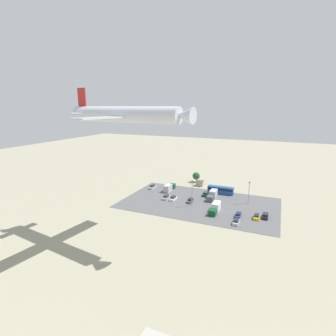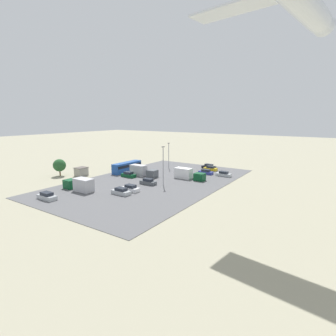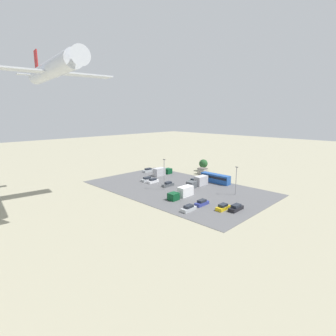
{
  "view_description": "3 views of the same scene",
  "coord_description": "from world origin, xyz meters",
  "px_view_note": "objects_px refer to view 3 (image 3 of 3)",
  "views": [
    {
      "loc": [
        -27.09,
        103.65,
        36.9
      ],
      "look_at": [
        6.18,
        26.44,
        17.09
      ],
      "focal_mm": 28.0,
      "sensor_mm": 36.0,
      "label": 1
    },
    {
      "loc": [
        55.15,
        51.43,
        17.34
      ],
      "look_at": [
        -3.11,
        12.46,
        3.54
      ],
      "focal_mm": 28.0,
      "sensor_mm": 36.0,
      "label": 2
    },
    {
      "loc": [
        -56.49,
        71.51,
        24.06
      ],
      "look_at": [
        1.67,
        12.35,
        6.88
      ],
      "focal_mm": 28.0,
      "sensor_mm": 36.0,
      "label": 3
    }
  ],
  "objects_px": {
    "parked_car_5": "(223,207)",
    "parked_truck_0": "(182,193)",
    "bus": "(215,178)",
    "airplane": "(53,69)",
    "shed_building": "(202,171)",
    "parked_car_7": "(153,181)",
    "parked_car_1": "(147,179)",
    "parked_truck_2": "(198,182)",
    "parked_car_8": "(194,181)",
    "parked_truck_1": "(162,172)",
    "parked_car_0": "(236,208)",
    "parked_car_4": "(189,208)",
    "parked_car_3": "(168,184)",
    "parked_car_6": "(148,170)",
    "parked_car_2": "(202,203)"
  },
  "relations": [
    {
      "from": "parked_truck_2",
      "to": "airplane",
      "type": "bearing_deg",
      "value": 70.36
    },
    {
      "from": "parked_car_3",
      "to": "parked_car_8",
      "type": "xyz_separation_m",
      "value": [
        -3.43,
        -9.89,
        0.02
      ]
    },
    {
      "from": "parked_truck_1",
      "to": "airplane",
      "type": "height_order",
      "value": "airplane"
    },
    {
      "from": "parked_truck_2",
      "to": "parked_car_5",
      "type": "bearing_deg",
      "value": 143.87
    },
    {
      "from": "shed_building",
      "to": "bus",
      "type": "xyz_separation_m",
      "value": [
        -11.55,
        7.67,
        0.46
      ]
    },
    {
      "from": "parked_car_0",
      "to": "parked_truck_1",
      "type": "height_order",
      "value": "parked_truck_1"
    },
    {
      "from": "shed_building",
      "to": "parked_car_1",
      "type": "bearing_deg",
      "value": 72.25
    },
    {
      "from": "parked_car_0",
      "to": "parked_car_7",
      "type": "bearing_deg",
      "value": 174.16
    },
    {
      "from": "parked_truck_1",
      "to": "parked_car_2",
      "type": "bearing_deg",
      "value": -27.26
    },
    {
      "from": "parked_car_2",
      "to": "parked_car_7",
      "type": "distance_m",
      "value": 27.57
    },
    {
      "from": "parked_truck_0",
      "to": "parked_car_3",
      "type": "bearing_deg",
      "value": -25.93
    },
    {
      "from": "parked_car_4",
      "to": "parked_car_7",
      "type": "relative_size",
      "value": 0.99
    },
    {
      "from": "parked_car_5",
      "to": "parked_car_6",
      "type": "height_order",
      "value": "parked_car_6"
    },
    {
      "from": "bus",
      "to": "parked_car_0",
      "type": "xyz_separation_m",
      "value": [
        -19.47,
        19.24,
        -1.02
      ]
    },
    {
      "from": "parked_car_5",
      "to": "parked_truck_0",
      "type": "distance_m",
      "value": 14.32
    },
    {
      "from": "shed_building",
      "to": "parked_car_4",
      "type": "bearing_deg",
      "value": 122.49
    },
    {
      "from": "parked_car_1",
      "to": "parked_car_4",
      "type": "height_order",
      "value": "parked_car_1"
    },
    {
      "from": "shed_building",
      "to": "parked_car_7",
      "type": "xyz_separation_m",
      "value": [
        4.31,
        23.3,
        -0.57
      ]
    },
    {
      "from": "parked_car_7",
      "to": "parked_truck_2",
      "type": "relative_size",
      "value": 0.49
    },
    {
      "from": "parked_car_6",
      "to": "parked_car_7",
      "type": "height_order",
      "value": "parked_car_6"
    },
    {
      "from": "parked_car_8",
      "to": "parked_truck_2",
      "type": "bearing_deg",
      "value": 147.79
    },
    {
      "from": "shed_building",
      "to": "parked_car_7",
      "type": "relative_size",
      "value": 0.77
    },
    {
      "from": "shed_building",
      "to": "airplane",
      "type": "bearing_deg",
      "value": 85.37
    },
    {
      "from": "parked_truck_0",
      "to": "parked_truck_2",
      "type": "xyz_separation_m",
      "value": [
        4.22,
        -13.1,
        0.09
      ]
    },
    {
      "from": "parked_car_3",
      "to": "parked_truck_2",
      "type": "xyz_separation_m",
      "value": [
        -6.98,
        -7.65,
        0.78
      ]
    },
    {
      "from": "parked_car_0",
      "to": "parked_car_7",
      "type": "relative_size",
      "value": 1.07
    },
    {
      "from": "parked_car_3",
      "to": "shed_building",
      "type": "bearing_deg",
      "value": -82.83
    },
    {
      "from": "parked_car_2",
      "to": "parked_car_5",
      "type": "bearing_deg",
      "value": 10.65
    },
    {
      "from": "parked_car_0",
      "to": "parked_car_1",
      "type": "distance_m",
      "value": 38.64
    },
    {
      "from": "parked_car_8",
      "to": "parked_truck_1",
      "type": "xyz_separation_m",
      "value": [
        16.84,
        -0.15,
        0.73
      ]
    },
    {
      "from": "parked_car_0",
      "to": "parked_car_1",
      "type": "height_order",
      "value": "parked_car_0"
    },
    {
      "from": "bus",
      "to": "parked_car_0",
      "type": "distance_m",
      "value": 27.39
    },
    {
      "from": "parked_car_8",
      "to": "parked_truck_0",
      "type": "xyz_separation_m",
      "value": [
        -7.76,
        15.33,
        0.67
      ]
    },
    {
      "from": "airplane",
      "to": "parked_car_1",
      "type": "bearing_deg",
      "value": -166.78
    },
    {
      "from": "shed_building",
      "to": "parked_car_3",
      "type": "bearing_deg",
      "value": 97.17
    },
    {
      "from": "parked_car_4",
      "to": "parked_car_6",
      "type": "distance_m",
      "value": 47.41
    },
    {
      "from": "parked_car_5",
      "to": "parked_truck_0",
      "type": "relative_size",
      "value": 0.47
    },
    {
      "from": "parked_car_0",
      "to": "parked_car_5",
      "type": "bearing_deg",
      "value": -145.13
    },
    {
      "from": "parked_car_0",
      "to": "parked_car_1",
      "type": "relative_size",
      "value": 1.05
    },
    {
      "from": "parked_truck_2",
      "to": "parked_car_8",
      "type": "bearing_deg",
      "value": -32.21
    },
    {
      "from": "bus",
      "to": "airplane",
      "type": "xyz_separation_m",
      "value": [
        16.04,
        47.79,
        33.08
      ]
    },
    {
      "from": "parked_car_8",
      "to": "airplane",
      "type": "height_order",
      "value": "airplane"
    },
    {
      "from": "parked_truck_2",
      "to": "shed_building",
      "type": "bearing_deg",
      "value": -57.13
    },
    {
      "from": "shed_building",
      "to": "parked_truck_1",
      "type": "relative_size",
      "value": 0.4
    },
    {
      "from": "parked_car_6",
      "to": "parked_car_8",
      "type": "distance_m",
      "value": 25.2
    },
    {
      "from": "parked_car_3",
      "to": "bus",
      "type": "bearing_deg",
      "value": -119.63
    },
    {
      "from": "bus",
      "to": "parked_car_7",
      "type": "bearing_deg",
      "value": -45.42
    },
    {
      "from": "parked_car_1",
      "to": "parked_car_4",
      "type": "bearing_deg",
      "value": -22.27
    },
    {
      "from": "bus",
      "to": "parked_truck_0",
      "type": "bearing_deg",
      "value": 6.97
    },
    {
      "from": "parked_car_8",
      "to": "bus",
      "type": "bearing_deg",
      "value": -134.39
    }
  ]
}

